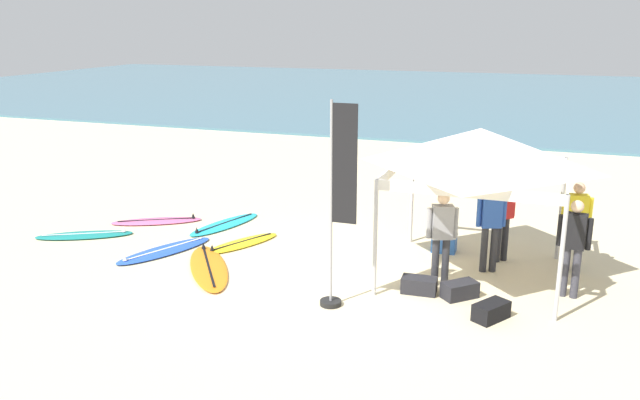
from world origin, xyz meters
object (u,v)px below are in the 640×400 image
banner_flag (338,215)px  gear_bag_by_pole (460,290)px  surfboard_teal (85,235)px  gear_bag_near_tent (419,285)px  canopy_tent (480,149)px  cooler_box (444,242)px  surfboard_cyan (225,224)px  surfboard_yellow (242,243)px  person_yellow (576,220)px  gear_bag_on_sand (491,311)px  person_blue (491,221)px  surfboard_pink (157,221)px  surfboard_blue (164,250)px  person_black (574,242)px  surfboard_orange (209,267)px  person_grey (442,232)px  person_red (503,213)px

banner_flag → gear_bag_by_pole: size_ratio=5.67×
surfboard_teal → gear_bag_near_tent: (7.49, -0.52, 0.10)m
canopy_tent → cooler_box: bearing=122.1°
surfboard_cyan → gear_bag_by_pole: bearing=-21.4°
surfboard_yellow → gear_bag_near_tent: gear_bag_near_tent is taller
person_yellow → gear_bag_on_sand: size_ratio=2.85×
canopy_tent → banner_flag: size_ratio=0.90×
person_blue → surfboard_pink: bearing=176.2°
surfboard_blue → gear_bag_on_sand: (6.57, -0.89, 0.10)m
surfboard_teal → surfboard_yellow: (3.48, 0.68, 0.00)m
surfboard_yellow → gear_bag_on_sand: bearing=-19.2°
gear_bag_near_tent → gear_bag_by_pole: size_ratio=1.00×
canopy_tent → gear_bag_near_tent: (-0.76, -1.13, -2.25)m
canopy_tent → person_black: (1.67, -0.42, -1.40)m
person_black → surfboard_pink: bearing=172.2°
person_yellow → banner_flag: size_ratio=0.50×
gear_bag_on_sand → gear_bag_near_tent: bearing=153.4°
surfboard_pink → surfboard_orange: bearing=-40.2°
person_grey → gear_bag_by_pole: person_grey is taller
surfboard_cyan → person_grey: person_grey is taller
surfboard_teal → person_blue: (8.51, 0.91, 0.95)m
gear_bag_near_tent → person_grey: bearing=59.4°
person_grey → cooler_box: person_grey is taller
surfboard_pink → person_grey: (6.86, -1.48, 0.95)m
surfboard_cyan → person_grey: (5.25, -1.79, 0.95)m
surfboard_teal → person_black: bearing=1.1°
surfboard_pink → person_blue: person_blue is taller
surfboard_yellow → person_red: person_red is taller
gear_bag_on_sand → surfboard_teal: bearing=172.5°
person_blue → person_red: bearing=75.2°
person_blue → surfboard_yellow: bearing=-177.4°
surfboard_teal → person_red: (8.68, 1.56, 0.95)m
surfboard_pink → person_black: person_black is taller
cooler_box → surfboard_orange: bearing=-148.3°
person_red → banner_flag: (-2.35, -3.07, 0.59)m
person_grey → person_yellow: same height
surfboard_yellow → person_red: size_ratio=1.10×
banner_flag → gear_bag_on_sand: 2.85m
canopy_tent → person_black: bearing=-14.0°
person_grey → person_black: bearing=6.5°
person_black → gear_bag_on_sand: 1.97m
person_yellow → person_red: 1.31m
surfboard_teal → person_red: bearing=10.2°
person_blue → person_yellow: bearing=21.9°
person_blue → cooler_box: (-0.95, 0.81, -0.79)m
surfboard_orange → surfboard_cyan: size_ratio=1.10×
gear_bag_near_tent → gear_bag_on_sand: bearing=-26.6°
surfboard_cyan → gear_bag_on_sand: size_ratio=3.67×
surfboard_orange → person_yellow: bearing=19.4°
surfboard_yellow → person_grey: person_grey is taller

